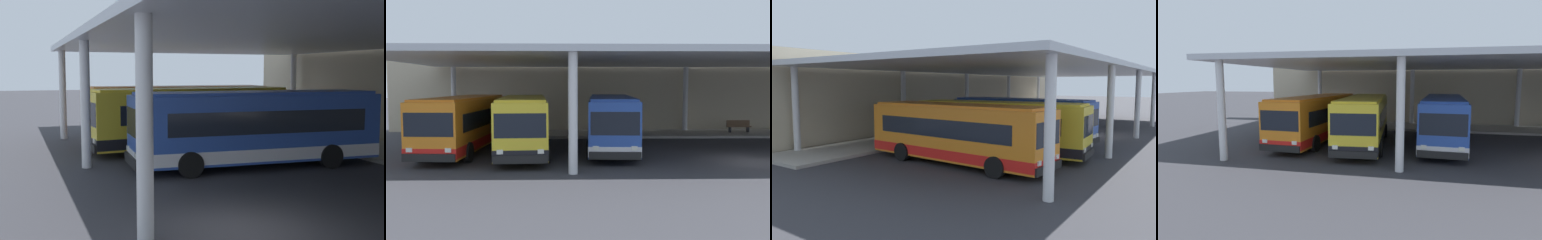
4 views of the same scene
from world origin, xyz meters
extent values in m
plane|color=#333338|center=(0.00, 0.00, 0.00)|extent=(200.00, 200.00, 0.00)
cube|color=#A39E93|center=(0.00, 11.75, 0.09)|extent=(42.00, 4.50, 0.18)
cube|color=#C1B293|center=(0.00, 15.00, 3.22)|extent=(48.00, 1.60, 6.44)
cube|color=silver|center=(0.00, 5.50, 5.40)|extent=(40.00, 17.00, 0.30)
cylinder|color=silver|center=(-18.50, -2.50, 2.62)|extent=(0.40, 0.40, 5.25)
cylinder|color=silver|center=(-18.50, 13.50, 2.62)|extent=(0.40, 0.40, 5.25)
cylinder|color=silver|center=(-9.25, -2.50, 2.62)|extent=(0.40, 0.40, 5.25)
cylinder|color=silver|center=(-9.25, 13.50, 2.62)|extent=(0.40, 0.40, 5.25)
cylinder|color=silver|center=(0.00, -2.50, 2.62)|extent=(0.40, 0.40, 5.25)
cylinder|color=silver|center=(0.00, 13.50, 2.62)|extent=(0.40, 0.40, 5.25)
cylinder|color=silver|center=(9.25, -2.50, 2.62)|extent=(0.40, 0.40, 5.25)
cylinder|color=silver|center=(9.25, 13.50, 2.62)|extent=(0.40, 0.40, 5.25)
cylinder|color=silver|center=(18.50, 13.50, 2.62)|extent=(0.40, 0.40, 5.25)
cube|color=orange|center=(-15.44, 3.77, 1.70)|extent=(3.19, 10.54, 2.70)
cube|color=red|center=(-15.44, 3.77, 0.70)|extent=(3.21, 10.57, 0.50)
cube|color=black|center=(-15.43, 3.92, 2.00)|extent=(3.11, 8.68, 0.90)
cube|color=black|center=(-15.78, -1.36, 2.05)|extent=(2.30, 0.27, 1.10)
cube|color=black|center=(-15.79, -1.45, 0.55)|extent=(2.46, 0.32, 0.36)
cube|color=orange|center=(-15.44, 3.77, 3.11)|extent=(2.97, 10.12, 0.12)
cube|color=yellow|center=(-15.78, -1.33, 2.87)|extent=(1.75, 0.24, 0.28)
cube|color=white|center=(-16.69, -1.38, 0.90)|extent=(0.28, 0.10, 0.20)
cube|color=white|center=(-14.89, -1.50, 0.90)|extent=(0.28, 0.10, 0.20)
cylinder|color=black|center=(-16.88, 0.64, 0.50)|extent=(0.35, 1.02, 1.00)
cylinder|color=black|center=(-14.43, 0.48, 0.50)|extent=(0.35, 1.02, 1.00)
cylinder|color=black|center=(-16.47, 6.71, 0.50)|extent=(0.35, 1.02, 1.00)
cylinder|color=black|center=(-14.02, 6.55, 0.50)|extent=(0.35, 1.02, 1.00)
cube|color=yellow|center=(-11.95, 3.22, 1.70)|extent=(3.24, 10.55, 2.70)
cube|color=black|center=(-11.95, 3.22, 0.70)|extent=(3.26, 10.57, 0.50)
cube|color=black|center=(-11.96, 3.37, 2.00)|extent=(3.14, 8.69, 0.90)
cube|color=black|center=(-11.58, -1.92, 2.05)|extent=(2.30, 0.28, 1.10)
cube|color=black|center=(-11.58, -2.01, 0.55)|extent=(2.46, 0.34, 0.36)
cube|color=yellow|center=(-11.95, 3.22, 3.11)|extent=(3.01, 10.12, 0.12)
cube|color=yellow|center=(-11.59, -1.89, 2.87)|extent=(1.75, 0.24, 0.28)
cube|color=white|center=(-12.48, -2.07, 0.90)|extent=(0.29, 0.10, 0.20)
cube|color=white|center=(-10.68, -1.94, 0.90)|extent=(0.29, 0.10, 0.20)
cylinder|color=black|center=(-12.94, -0.09, 0.50)|extent=(0.35, 1.02, 1.00)
cylinder|color=black|center=(-10.50, 0.09, 0.50)|extent=(0.35, 1.02, 1.00)
cylinder|color=black|center=(-13.38, 5.98, 0.50)|extent=(0.35, 1.02, 1.00)
cylinder|color=black|center=(-10.94, 6.16, 0.50)|extent=(0.35, 1.02, 1.00)
cube|color=#284CA8|center=(-6.93, 4.16, 1.70)|extent=(3.16, 10.54, 2.70)
cube|color=silver|center=(-6.93, 4.16, 0.70)|extent=(3.18, 10.56, 0.50)
cube|color=black|center=(-6.92, 4.31, 2.00)|extent=(3.08, 8.67, 0.90)
cube|color=black|center=(-7.26, -0.98, 2.05)|extent=(2.30, 0.27, 1.10)
cube|color=black|center=(-7.27, -1.07, 0.55)|extent=(2.46, 0.32, 0.36)
cube|color=#2A50B0|center=(-6.93, 4.16, 3.11)|extent=(2.94, 10.11, 0.12)
cube|color=yellow|center=(-7.26, -0.95, 2.87)|extent=(1.75, 0.23, 0.28)
cube|color=white|center=(-8.17, -1.00, 0.90)|extent=(0.28, 0.10, 0.20)
cube|color=white|center=(-6.37, -1.12, 0.90)|extent=(0.28, 0.10, 0.20)
cylinder|color=black|center=(-8.36, 1.02, 0.50)|extent=(0.34, 1.02, 1.00)
cylinder|color=black|center=(-5.92, 0.87, 0.50)|extent=(0.34, 1.02, 1.00)
cylinder|color=black|center=(-7.97, 7.09, 0.50)|extent=(0.34, 1.02, 1.00)
cylinder|color=black|center=(-5.53, 6.94, 0.50)|extent=(0.34, 1.02, 1.00)
cube|color=brown|center=(3.72, 11.75, 0.63)|extent=(1.80, 0.44, 0.08)
cube|color=brown|center=(3.72, 11.95, 0.88)|extent=(1.80, 0.06, 0.44)
cube|color=#2D2D33|center=(3.02, 11.75, 0.41)|extent=(0.10, 0.36, 0.45)
cube|color=#2D2D33|center=(4.42, 11.75, 0.41)|extent=(0.10, 0.36, 0.45)
cylinder|color=#33383D|center=(7.22, 11.84, 0.63)|extent=(0.48, 0.48, 0.90)
cylinder|color=black|center=(7.22, 11.84, 1.12)|extent=(0.52, 0.52, 0.08)
camera|label=1|loc=(10.26, -5.27, 3.94)|focal=43.82mm
camera|label=2|loc=(-9.49, -20.93, 3.89)|focal=40.33mm
camera|label=3|loc=(-30.68, -7.15, 4.20)|focal=33.74mm
camera|label=4|loc=(-8.30, -16.63, 4.15)|focal=28.94mm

